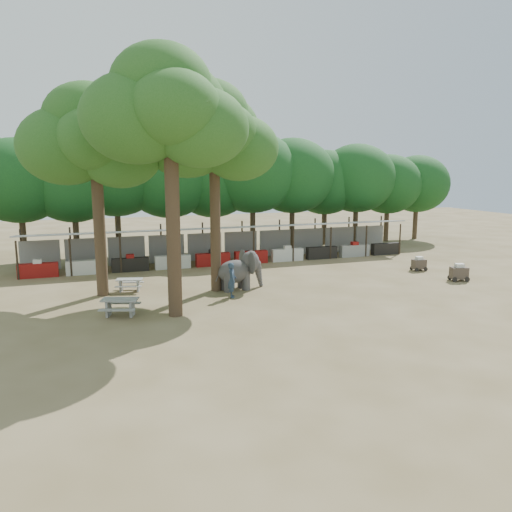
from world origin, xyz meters
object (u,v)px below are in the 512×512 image
object	(u,v)px
yard_tree_center	(166,110)
elephant	(240,270)
yard_tree_back	(211,133)
picnic_table_far	(130,283)
picnic_table_near	(120,305)
cart_back	(419,264)
cart_front	(459,272)
handler	(232,280)
yard_tree_left	(92,139)

from	to	relation	value
yard_tree_center	elephant	world-z (taller)	yard_tree_center
yard_tree_back	picnic_table_far	world-z (taller)	yard_tree_back
picnic_table_near	cart_back	size ratio (longest dim) A/B	2.05
cart_front	cart_back	bearing A→B (deg)	110.43
yard_tree_back	cart_front	world-z (taller)	yard_tree_back
handler	picnic_table_near	xyz separation A→B (m)	(-5.83, -1.53, -0.40)
yard_tree_back	elephant	world-z (taller)	yard_tree_back
picnic_table_near	cart_back	distance (m)	19.95
yard_tree_center	yard_tree_left	bearing A→B (deg)	120.96
picnic_table_near	cart_front	distance (m)	19.87
elephant	cart_back	bearing A→B (deg)	-3.07
yard_tree_left	elephant	world-z (taller)	yard_tree_left
yard_tree_left	cart_front	distance (m)	22.28
handler	cart_back	size ratio (longest dim) A/B	1.89
yard_tree_center	handler	xyz separation A→B (m)	(3.55, 2.10, -8.28)
picnic_table_near	cart_front	xyz separation A→B (m)	(19.86, 0.70, -0.01)
yard_tree_back	elephant	size ratio (longest dim) A/B	3.99
yard_tree_left	cart_back	world-z (taller)	yard_tree_left
yard_tree_back	cart_back	bearing A→B (deg)	2.52
yard_tree_back	cart_back	distance (m)	16.39
elephant	picnic_table_far	xyz separation A→B (m)	(-5.93, 1.52, -0.61)
yard_tree_left	yard_tree_center	xyz separation A→B (m)	(3.00, -5.00, 1.01)
yard_tree_back	picnic_table_near	bearing A→B (deg)	-146.99
picnic_table_far	cart_back	xyz separation A→B (m)	(18.68, -0.58, 0.00)
handler	yard_tree_left	bearing A→B (deg)	79.41
cart_back	cart_front	bearing A→B (deg)	-82.06
handler	cart_back	world-z (taller)	handler
yard_tree_center	cart_front	size ratio (longest dim) A/B	9.82
yard_tree_left	picnic_table_near	distance (m)	8.88
yard_tree_back	elephant	distance (m)	7.63
elephant	handler	size ratio (longest dim) A/B	1.53
yard_tree_left	picnic_table_far	world-z (taller)	yard_tree_left
yard_tree_left	yard_tree_back	bearing A→B (deg)	-9.46
yard_tree_left	elephant	distance (m)	10.43
yard_tree_left	picnic_table_near	bearing A→B (deg)	-80.81
cart_front	yard_tree_left	bearing A→B (deg)	-175.51
yard_tree_back	picnic_table_near	world-z (taller)	yard_tree_back
yard_tree_back	handler	size ratio (longest dim) A/B	6.10
yard_tree_center	elephant	distance (m)	10.01
yard_tree_center	picnic_table_near	world-z (taller)	yard_tree_center
yard_tree_center	picnic_table_far	bearing A→B (deg)	105.37
yard_tree_left	yard_tree_center	world-z (taller)	yard_tree_center
elephant	picnic_table_near	bearing A→B (deg)	-162.57
picnic_table_near	cart_back	world-z (taller)	cart_back
picnic_table_near	picnic_table_far	bearing A→B (deg)	98.40
handler	picnic_table_near	size ratio (longest dim) A/B	0.92
elephant	picnic_table_near	distance (m)	7.49
yard_tree_center	elephant	xyz separation A→B (m)	(4.50, 3.69, -8.14)
elephant	yard_tree_left	bearing A→B (deg)	162.83
yard_tree_back	yard_tree_center	bearing A→B (deg)	-126.86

